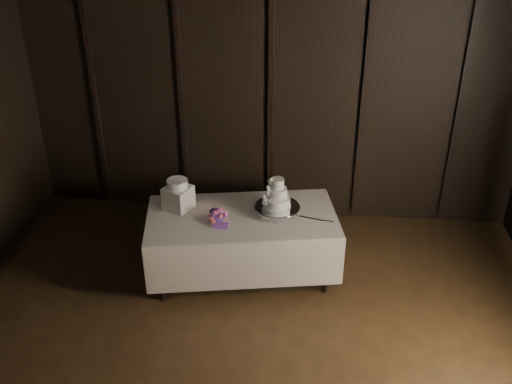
{
  "coord_description": "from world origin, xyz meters",
  "views": [
    {
      "loc": [
        0.58,
        -3.04,
        3.83
      ],
      "look_at": [
        -0.01,
        2.04,
        1.05
      ],
      "focal_mm": 40.0,
      "sensor_mm": 36.0,
      "label": 1
    }
  ],
  "objects_px": {
    "display_table": "(242,243)",
    "wedding_cake": "(275,196)",
    "cake_stand": "(277,210)",
    "bouquet": "(218,216)",
    "box_pedestal": "(178,198)",
    "small_cake": "(177,184)"
  },
  "relations": [
    {
      "from": "wedding_cake",
      "to": "small_cake",
      "type": "bearing_deg",
      "value": 164.27
    },
    {
      "from": "cake_stand",
      "to": "small_cake",
      "type": "xyz_separation_m",
      "value": [
        -1.06,
        -0.0,
        0.25
      ]
    },
    {
      "from": "display_table",
      "to": "bouquet",
      "type": "height_order",
      "value": "bouquet"
    },
    {
      "from": "box_pedestal",
      "to": "small_cake",
      "type": "xyz_separation_m",
      "value": [
        0.0,
        0.0,
        0.17
      ]
    },
    {
      "from": "display_table",
      "to": "wedding_cake",
      "type": "bearing_deg",
      "value": -0.28
    },
    {
      "from": "cake_stand",
      "to": "box_pedestal",
      "type": "xyz_separation_m",
      "value": [
        -1.06,
        -0.0,
        0.08
      ]
    },
    {
      "from": "cake_stand",
      "to": "bouquet",
      "type": "xyz_separation_m",
      "value": [
        -0.6,
        -0.21,
        0.01
      ]
    },
    {
      "from": "display_table",
      "to": "cake_stand",
      "type": "xyz_separation_m",
      "value": [
        0.36,
        0.08,
        0.39
      ]
    },
    {
      "from": "bouquet",
      "to": "box_pedestal",
      "type": "height_order",
      "value": "box_pedestal"
    },
    {
      "from": "display_table",
      "to": "small_cake",
      "type": "bearing_deg",
      "value": 162.23
    },
    {
      "from": "display_table",
      "to": "cake_stand",
      "type": "bearing_deg",
      "value": 1.06
    },
    {
      "from": "display_table",
      "to": "small_cake",
      "type": "distance_m",
      "value": 0.94
    },
    {
      "from": "box_pedestal",
      "to": "small_cake",
      "type": "relative_size",
      "value": 1.18
    },
    {
      "from": "cake_stand",
      "to": "bouquet",
      "type": "distance_m",
      "value": 0.63
    },
    {
      "from": "display_table",
      "to": "cake_stand",
      "type": "relative_size",
      "value": 4.45
    },
    {
      "from": "display_table",
      "to": "box_pedestal",
      "type": "bearing_deg",
      "value": 162.23
    },
    {
      "from": "cake_stand",
      "to": "bouquet",
      "type": "bearing_deg",
      "value": -160.99
    },
    {
      "from": "cake_stand",
      "to": "small_cake",
      "type": "bearing_deg",
      "value": -179.89
    },
    {
      "from": "wedding_cake",
      "to": "cake_stand",
      "type": "bearing_deg",
      "value": 14.65
    },
    {
      "from": "cake_stand",
      "to": "display_table",
      "type": "bearing_deg",
      "value": -167.6
    },
    {
      "from": "bouquet",
      "to": "small_cake",
      "type": "height_order",
      "value": "small_cake"
    },
    {
      "from": "display_table",
      "to": "small_cake",
      "type": "height_order",
      "value": "small_cake"
    }
  ]
}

